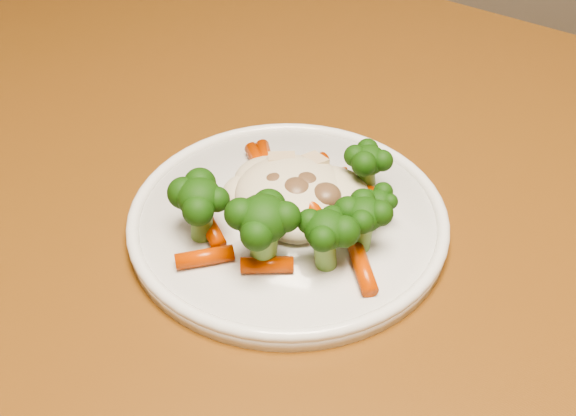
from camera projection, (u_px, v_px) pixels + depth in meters
The scene contains 3 objects.
dining_table at pixel (359, 292), 0.65m from camera, with size 1.41×1.18×0.75m.
plate at pixel (288, 221), 0.57m from camera, with size 0.25×0.25×0.01m, color white.
meal at pixel (293, 205), 0.54m from camera, with size 0.17×0.17×0.05m.
Camera 1 is at (-0.07, -0.60, 1.13)m, focal length 45.00 mm.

